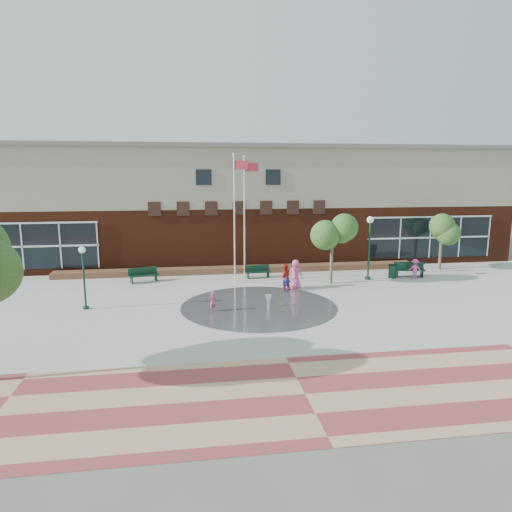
{
  "coord_description": "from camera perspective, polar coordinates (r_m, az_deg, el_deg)",
  "views": [
    {
      "loc": [
        -3.61,
        -20.46,
        7.18
      ],
      "look_at": [
        0.0,
        4.0,
        2.6
      ],
      "focal_mm": 32.0,
      "sensor_mm": 36.0,
      "label": 1
    }
  ],
  "objects": [
    {
      "name": "plaza_concrete",
      "position": [
        25.74,
        0.0,
        -5.69
      ],
      "size": [
        46.0,
        18.0,
        0.01
      ],
      "primitive_type": "cube",
      "color": "#A8A8A0",
      "rests_on": "ground"
    },
    {
      "name": "ground",
      "position": [
        21.98,
        1.54,
        -8.57
      ],
      "size": [
        120.0,
        120.0,
        0.0
      ],
      "primitive_type": "plane",
      "color": "#666056",
      "rests_on": "ground"
    },
    {
      "name": "trash_can",
      "position": [
        32.54,
        16.69,
        -1.84
      ],
      "size": [
        0.58,
        0.58,
        0.95
      ],
      "color": "#123222",
      "rests_on": "ground"
    },
    {
      "name": "tree_small_right",
      "position": [
        36.31,
        22.24,
        3.06
      ],
      "size": [
        2.39,
        2.39,
        4.08
      ],
      "color": "#483E2E",
      "rests_on": "ground"
    },
    {
      "name": "lamp_left",
      "position": [
        25.46,
        -20.77,
        -1.71
      ],
      "size": [
        0.36,
        0.36,
        3.38
      ],
      "color": "#123222",
      "rests_on": "ground"
    },
    {
      "name": "library_building",
      "position": [
        38.19,
        -2.98,
        6.67
      ],
      "size": [
        44.4,
        10.4,
        9.2
      ],
      "color": "#511F10",
      "rests_on": "ground"
    },
    {
      "name": "water_jet_a",
      "position": [
        24.68,
        1.56,
        -6.42
      ],
      "size": [
        0.34,
        0.34,
        0.66
      ],
      "primitive_type": "cone",
      "rotation": [
        3.14,
        0.0,
        0.0
      ],
      "color": "white",
      "rests_on": "ground"
    },
    {
      "name": "adult_pink",
      "position": [
        28.42,
        4.96,
        -2.28
      ],
      "size": [
        1.03,
        0.83,
        1.83
      ],
      "primitive_type": "imported",
      "rotation": [
        0.0,
        0.0,
        2.83
      ],
      "color": "#DD518C",
      "rests_on": "ground"
    },
    {
      "name": "person_bench",
      "position": [
        32.57,
        19.23,
        -1.58
      ],
      "size": [
        1.03,
        0.81,
        1.4
      ],
      "primitive_type": "imported",
      "rotation": [
        0.0,
        0.0,
        2.78
      ],
      "color": "#D842A1",
      "rests_on": "ground"
    },
    {
      "name": "bench_right",
      "position": [
        33.25,
        18.61,
        -1.95
      ],
      "size": [
        2.11,
        0.94,
        1.03
      ],
      "rotation": [
        0.0,
        0.0,
        -0.19
      ],
      "color": "#123222",
      "rests_on": "ground"
    },
    {
      "name": "bench_mid",
      "position": [
        31.23,
        0.23,
        -2.26
      ],
      "size": [
        1.8,
        0.76,
        0.88
      ],
      "rotation": [
        0.0,
        0.0,
        0.16
      ],
      "color": "#123222",
      "rests_on": "ground"
    },
    {
      "name": "water_jet_b",
      "position": [
        23.69,
        1.54,
        -7.15
      ],
      "size": [
        0.18,
        0.18,
        0.4
      ],
      "primitive_type": "cone",
      "rotation": [
        3.14,
        0.0,
        0.0
      ],
      "color": "white",
      "rests_on": "ground"
    },
    {
      "name": "flagpole_right",
      "position": [
        30.85,
        -1.38,
        5.7
      ],
      "size": [
        1.02,
        0.17,
        8.24
      ],
      "rotation": [
        0.0,
        0.0,
        -0.05
      ],
      "color": "white",
      "rests_on": "ground"
    },
    {
      "name": "splash_pad",
      "position": [
        24.79,
        0.34,
        -6.33
      ],
      "size": [
        8.4,
        8.4,
        0.01
      ],
      "primitive_type": "cylinder",
      "color": "#383A3D",
      "rests_on": "ground"
    },
    {
      "name": "child_splash",
      "position": [
        23.86,
        -5.48,
        -5.7
      ],
      "size": [
        0.47,
        0.46,
        1.09
      ],
      "primitive_type": "imported",
      "rotation": [
        0.0,
        0.0,
        3.88
      ],
      "color": "#CD4C76",
      "rests_on": "ground"
    },
    {
      "name": "child_blue",
      "position": [
        27.62,
        3.87,
        -3.52
      ],
      "size": [
        0.6,
        0.29,
        1.0
      ],
      "primitive_type": "imported",
      "rotation": [
        0.0,
        0.0,
        3.07
      ],
      "color": "#1F3BBB",
      "rests_on": "ground"
    },
    {
      "name": "paver_band",
      "position": [
        15.67,
        6.15,
        -16.82
      ],
      "size": [
        46.0,
        6.0,
        0.01
      ],
      "primitive_type": "cube",
      "color": "#953A39",
      "rests_on": "ground"
    },
    {
      "name": "lamp_right",
      "position": [
        31.24,
        13.99,
        1.87
      ],
      "size": [
        0.45,
        0.45,
        4.29
      ],
      "color": "#123222",
      "rests_on": "ground"
    },
    {
      "name": "bench_left",
      "position": [
        30.93,
        -13.86,
        -2.64
      ],
      "size": [
        1.99,
        1.18,
        0.97
      ],
      "rotation": [
        0.0,
        0.0,
        0.36
      ],
      "color": "#123222",
      "rests_on": "ground"
    },
    {
      "name": "flagpole_left",
      "position": [
        29.49,
        -2.64,
        5.53
      ],
      "size": [
        0.95,
        0.33,
        8.32
      ],
      "rotation": [
        0.0,
        0.0,
        -0.28
      ],
      "color": "white",
      "rests_on": "ground"
    },
    {
      "name": "adult_red",
      "position": [
        27.96,
        3.61,
        -2.67
      ],
      "size": [
        0.82,
        0.64,
        1.64
      ],
      "primitive_type": "imported",
      "rotation": [
        0.0,
        0.0,
        3.17
      ],
      "color": "#B52411",
      "rests_on": "ground"
    },
    {
      "name": "flower_bed",
      "position": [
        33.05,
        -1.93,
        -2.06
      ],
      "size": [
        26.0,
        1.2,
        0.4
      ],
      "primitive_type": "cube",
      "color": "maroon",
      "rests_on": "ground"
    },
    {
      "name": "tree_mid",
      "position": [
        29.54,
        9.53,
        3.28
      ],
      "size": [
        2.88,
        2.88,
        4.87
      ],
      "color": "#483E2E",
      "rests_on": "ground"
    }
  ]
}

